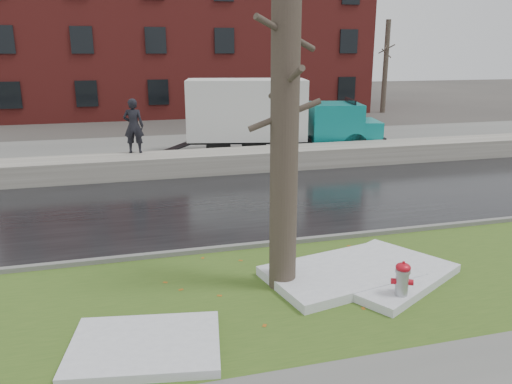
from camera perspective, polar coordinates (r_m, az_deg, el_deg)
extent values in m
plane|color=#47423D|center=(10.52, 0.79, -8.53)|extent=(120.00, 120.00, 0.00)
cube|color=#34511B|center=(9.44, 2.91, -11.43)|extent=(60.00, 4.50, 0.04)
cube|color=black|center=(14.62, -4.05, -1.44)|extent=(60.00, 7.00, 0.03)
cube|color=slate|center=(22.79, -8.23, 4.69)|extent=(60.00, 9.00, 0.03)
cube|color=slate|center=(11.38, -0.59, -6.21)|extent=(60.00, 0.15, 0.14)
cube|color=#A09C92|center=(18.54, -6.60, 3.35)|extent=(60.00, 1.60, 0.75)
cube|color=maroon|center=(39.50, -8.75, 16.57)|extent=(26.00, 12.00, 10.00)
cylinder|color=brown|center=(35.39, -21.14, 13.00)|extent=(0.36, 0.36, 6.50)
cylinder|color=brown|center=(35.38, -21.30, 14.53)|extent=(0.84, 1.62, 0.73)
cylinder|color=brown|center=(35.38, -21.45, 15.98)|extent=(1.08, 1.26, 0.66)
cylinder|color=brown|center=(35.38, -21.20, 13.56)|extent=(1.40, 0.61, 0.63)
cylinder|color=brown|center=(38.11, 14.58, 13.66)|extent=(0.36, 0.36, 6.50)
cylinder|color=brown|center=(38.09, 14.68, 15.08)|extent=(0.84, 1.62, 0.73)
cylinder|color=brown|center=(38.10, 14.78, 16.43)|extent=(1.08, 1.26, 0.66)
cylinder|color=brown|center=(38.10, 14.62, 14.18)|extent=(1.40, 0.61, 0.63)
cylinder|color=#999CA0|center=(9.25, 16.31, -10.20)|extent=(0.30, 0.30, 0.68)
ellipsoid|color=#AE0D1B|center=(9.11, 16.48, -8.27)|extent=(0.35, 0.35, 0.16)
cylinder|color=#AE0D1B|center=(9.07, 16.52, -7.76)|extent=(0.06, 0.06, 0.05)
cylinder|color=#AE0D1B|center=(9.20, 15.46, -9.80)|extent=(0.13, 0.14, 0.11)
cylinder|color=#AE0D1B|center=(9.24, 17.23, -9.84)|extent=(0.13, 0.14, 0.11)
cylinder|color=#999CA0|center=(9.34, 16.25, -9.45)|extent=(0.16, 0.15, 0.14)
cylinder|color=brown|center=(8.74, 3.30, 8.19)|extent=(0.66, 0.66, 6.28)
cylinder|color=brown|center=(8.68, 3.36, 12.30)|extent=(0.15, 1.56, 0.65)
cylinder|color=brown|center=(8.67, 3.45, 17.63)|extent=(1.29, 0.71, 0.59)
cylinder|color=brown|center=(8.73, 3.31, 8.77)|extent=(1.31, 0.19, 0.56)
cube|color=black|center=(21.93, 2.08, 5.97)|extent=(7.45, 2.46, 0.20)
cube|color=silver|center=(21.67, -1.11, 9.45)|extent=(5.38, 3.32, 2.50)
cube|color=#0D7C7C|center=(22.20, 8.97, 7.97)|extent=(2.55, 2.62, 1.58)
cube|color=#0D7C7C|center=(22.57, 12.30, 6.98)|extent=(1.52, 2.23, 0.83)
cube|color=black|center=(22.28, 10.69, 9.36)|extent=(0.46, 1.83, 0.83)
cube|color=black|center=(22.02, -9.10, 5.03)|extent=(1.79, 1.42, 0.62)
cylinder|color=black|center=(21.56, 11.21, 5.26)|extent=(1.06, 0.49, 1.02)
cylinder|color=black|center=(23.42, 10.07, 6.14)|extent=(1.06, 0.49, 1.02)
cylinder|color=black|center=(20.93, -0.23, 5.25)|extent=(1.06, 0.49, 1.02)
cylinder|color=black|center=(22.84, -0.47, 6.14)|extent=(1.06, 0.49, 1.02)
cylinder|color=black|center=(20.91, -4.31, 5.20)|extent=(1.06, 0.49, 1.02)
cylinder|color=black|center=(22.82, -4.21, 6.09)|extent=(1.06, 0.49, 1.02)
imported|color=black|center=(18.70, -13.82, 7.35)|extent=(0.80, 0.61, 1.97)
cube|color=silver|center=(10.28, 14.24, -8.91)|extent=(3.25, 3.03, 0.16)
cube|color=silver|center=(7.93, -12.55, -16.79)|extent=(2.43, 1.94, 0.14)
cube|color=silver|center=(10.03, 9.64, -9.23)|extent=(3.11, 2.34, 0.18)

